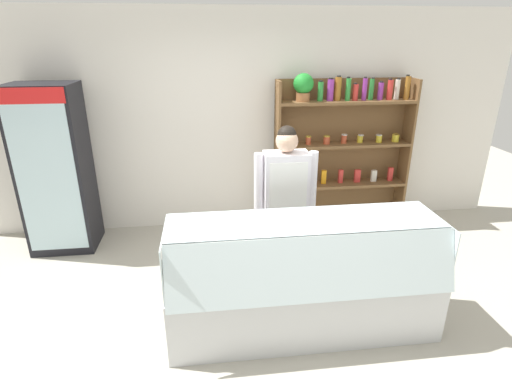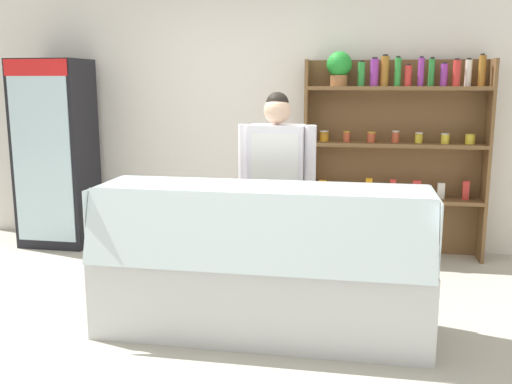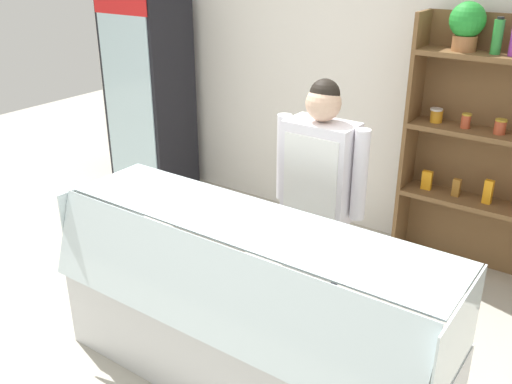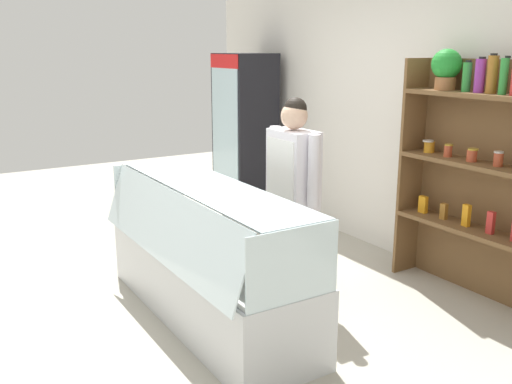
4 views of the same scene
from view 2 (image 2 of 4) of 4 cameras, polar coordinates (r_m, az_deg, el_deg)
name	(u,v)px [view 2 (image 2 of 4)]	position (r m, az deg, el deg)	size (l,w,h in m)	color
ground_plane	(229,324)	(4.13, -2.68, -13.10)	(12.00, 12.00, 0.00)	#B7B2A3
back_wall	(275,115)	(5.92, 1.94, 7.71)	(6.80, 0.10, 2.70)	white
drinks_fridge	(56,154)	(6.25, -19.37, 3.63)	(0.70, 0.57, 1.91)	black
shelving_unit	(390,141)	(5.65, 13.29, 4.94)	(1.72, 0.29, 1.97)	brown
deli_display_case	(261,288)	(3.91, 0.46, -9.57)	(2.22, 0.73, 1.01)	silver
shop_clerk	(277,177)	(4.49, 2.08, 1.52)	(0.61, 0.25, 1.61)	#383D51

